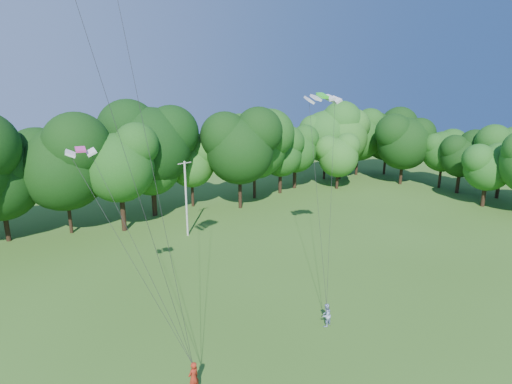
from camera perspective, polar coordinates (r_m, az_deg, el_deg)
utility_pole at (r=42.79m, az=-9.96°, el=-0.86°), size 1.62×0.33×8.16m
kite_flyer_left at (r=23.07m, az=-8.92°, el=-24.76°), size 0.78×0.62×1.86m
kite_flyer_right at (r=28.27m, az=9.98°, el=-16.93°), size 0.88×0.74×1.60m
kite_green at (r=31.33m, az=9.47°, el=13.44°), size 2.93×2.05×0.44m
kite_pink at (r=24.08m, az=-23.80°, el=5.59°), size 1.69×1.00×0.26m
tree_back_center at (r=49.76m, az=-14.80°, el=7.40°), size 10.56×10.56×15.37m
tree_back_east at (r=69.45m, az=9.99°, el=8.87°), size 9.59×9.59×13.95m
tree_flank_east at (r=60.68m, az=30.27°, el=3.51°), size 6.41×6.41×9.33m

